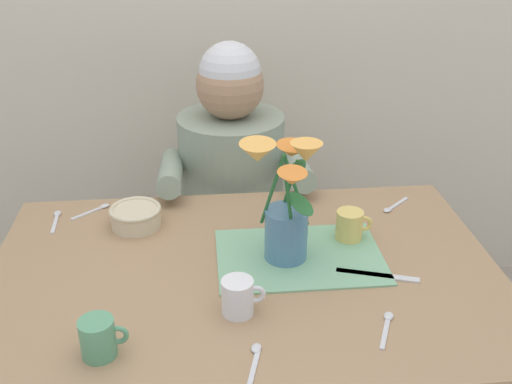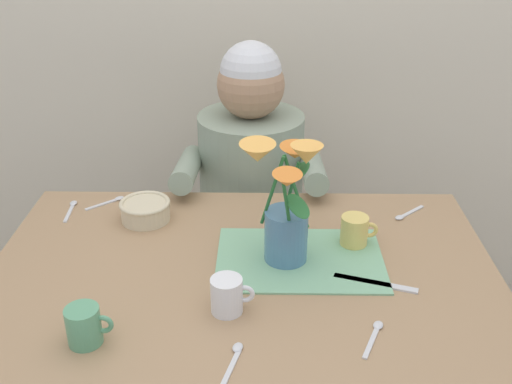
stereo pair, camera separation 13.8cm
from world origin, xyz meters
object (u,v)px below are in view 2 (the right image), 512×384
(tea_cup, at_px, (355,231))
(ceramic_bowl, at_px, (145,210))
(seated_person, at_px, (251,211))
(dinner_knife, at_px, (375,283))
(flower_vase, at_px, (286,206))
(ceramic_mug, at_px, (85,326))
(coffee_cup, at_px, (227,295))

(tea_cup, bearing_deg, ceramic_bowl, 167.46)
(seated_person, bearing_deg, dinner_knife, -69.08)
(ceramic_bowl, xyz_separation_m, tea_cup, (0.54, -0.12, 0.01))
(flower_vase, bearing_deg, tea_cup, 21.36)
(flower_vase, xyz_separation_m, ceramic_mug, (-0.40, -0.30, -0.11))
(ceramic_bowl, bearing_deg, coffee_cup, -57.93)
(ceramic_bowl, distance_m, dinner_knife, 0.64)
(dinner_knife, bearing_deg, flower_vase, 172.24)
(seated_person, xyz_separation_m, coffee_cup, (-0.03, -0.77, 0.22))
(dinner_knife, xyz_separation_m, coffee_cup, (-0.33, -0.10, 0.04))
(ceramic_bowl, distance_m, coffee_cup, 0.46)
(dinner_knife, bearing_deg, ceramic_mug, -143.30)
(coffee_cup, height_order, tea_cup, same)
(tea_cup, bearing_deg, ceramic_mug, -147.13)
(dinner_knife, bearing_deg, coffee_cup, -144.93)
(seated_person, height_order, coffee_cup, seated_person)
(dinner_knife, distance_m, tea_cup, 0.17)
(coffee_cup, xyz_separation_m, tea_cup, (0.30, 0.27, 0.00))
(ceramic_mug, height_order, tea_cup, same)
(seated_person, relative_size, ceramic_bowl, 8.35)
(dinner_knife, height_order, tea_cup, tea_cup)
(coffee_cup, bearing_deg, seated_person, 87.67)
(flower_vase, xyz_separation_m, ceramic_bowl, (-0.37, 0.19, -0.12))
(flower_vase, bearing_deg, ceramic_bowl, 152.69)
(ceramic_bowl, bearing_deg, ceramic_mug, -93.35)
(seated_person, height_order, flower_vase, seated_person)
(coffee_cup, relative_size, tea_cup, 1.00)
(tea_cup, bearing_deg, flower_vase, -158.64)
(ceramic_bowl, relative_size, dinner_knife, 0.72)
(seated_person, xyz_separation_m, dinner_knife, (0.30, -0.67, 0.18))
(ceramic_bowl, height_order, dinner_knife, ceramic_bowl)
(seated_person, distance_m, ceramic_mug, 0.95)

